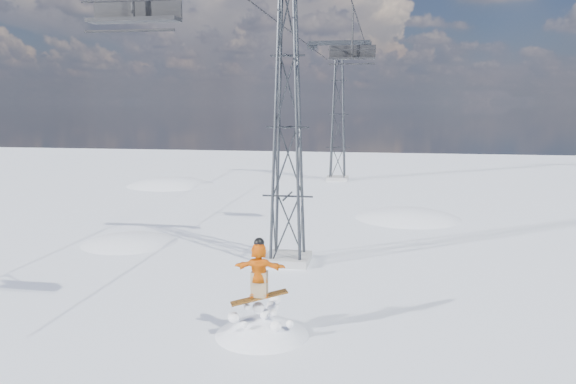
# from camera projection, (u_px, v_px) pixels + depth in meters

# --- Properties ---
(ground) EXTENTS (120.00, 120.00, 0.00)m
(ground) POSITION_uv_depth(u_px,v_px,m) (209.00, 343.00, 15.25)
(ground) COLOR white
(ground) RESTS_ON ground
(snow_terrain) EXTENTS (39.00, 37.00, 22.00)m
(snow_terrain) POSITION_uv_depth(u_px,v_px,m) (240.00, 341.00, 38.23)
(snow_terrain) COLOR white
(snow_terrain) RESTS_ON ground
(lift_tower_near) EXTENTS (5.20, 1.80, 11.43)m
(lift_tower_near) POSITION_uv_depth(u_px,v_px,m) (288.00, 128.00, 22.04)
(lift_tower_near) COLOR #999999
(lift_tower_near) RESTS_ON ground
(lift_tower_far) EXTENTS (5.20, 1.80, 11.43)m
(lift_tower_far) POSITION_uv_depth(u_px,v_px,m) (338.00, 115.00, 46.38)
(lift_tower_far) COLOR #999999
(lift_tower_far) RESTS_ON ground
(haul_cables) EXTENTS (4.46, 51.00, 0.06)m
(haul_cables) POSITION_uv_depth(u_px,v_px,m) (321.00, 26.00, 32.39)
(haul_cables) COLOR black
(haul_cables) RESTS_ON ground
(lift_chair_near) EXTENTS (2.23, 0.64, 2.77)m
(lift_chair_near) POSITION_uv_depth(u_px,v_px,m) (134.00, 10.00, 13.34)
(lift_chair_near) COLOR black
(lift_chair_near) RESTS_ON ground
(lift_chair_mid) EXTENTS (2.15, 0.62, 2.67)m
(lift_chair_mid) POSITION_uv_depth(u_px,v_px,m) (352.00, 53.00, 26.01)
(lift_chair_mid) COLOR black
(lift_chair_mid) RESTS_ON ground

